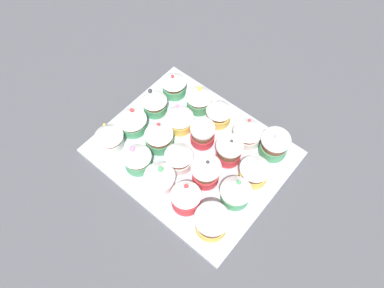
# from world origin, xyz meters

# --- Properties ---
(ground_plane) EXTENTS (1.80, 1.80, 0.03)m
(ground_plane) POSITION_xyz_m (0.00, 0.00, -0.01)
(ground_plane) COLOR #4C4C51
(baking_tray) EXTENTS (0.32, 0.39, 0.01)m
(baking_tray) POSITION_xyz_m (0.00, 0.00, 0.01)
(baking_tray) COLOR silver
(baking_tray) RESTS_ON ground_plane
(cupcake_0) EXTENTS (0.07, 0.07, 0.07)m
(cupcake_0) POSITION_xyz_m (-0.11, -0.14, 0.05)
(cupcake_0) COLOR #EFC651
(cupcake_0) RESTS_ON baking_tray
(cupcake_1) EXTENTS (0.06, 0.06, 0.08)m
(cupcake_1) POSITION_xyz_m (-0.03, -0.14, 0.05)
(cupcake_1) COLOR #4C9E6B
(cupcake_1) RESTS_ON baking_tray
(cupcake_2) EXTENTS (0.06, 0.06, 0.07)m
(cupcake_2) POSITION_xyz_m (0.03, -0.14, 0.05)
(cupcake_2) COLOR #EFC651
(cupcake_2) RESTS_ON baking_tray
(cupcake_3) EXTENTS (0.06, 0.06, 0.07)m
(cupcake_3) POSITION_xyz_m (0.11, -0.13, 0.05)
(cupcake_3) COLOR #4C9E6B
(cupcake_3) RESTS_ON baking_tray
(cupcake_4) EXTENTS (0.06, 0.06, 0.07)m
(cupcake_4) POSITION_xyz_m (-0.10, -0.07, 0.05)
(cupcake_4) COLOR #D1333D
(cupcake_4) RESTS_ON baking_tray
(cupcake_5) EXTENTS (0.06, 0.06, 0.07)m
(cupcake_5) POSITION_xyz_m (-0.03, -0.06, 0.05)
(cupcake_5) COLOR #D1333D
(cupcake_5) RESTS_ON baking_tray
(cupcake_6) EXTENTS (0.06, 0.06, 0.07)m
(cupcake_6) POSITION_xyz_m (0.04, -0.07, 0.05)
(cupcake_6) COLOR #D1333D
(cupcake_6) RESTS_ON baking_tray
(cupcake_7) EXTENTS (0.06, 0.06, 0.07)m
(cupcake_7) POSITION_xyz_m (0.10, -0.07, 0.05)
(cupcake_7) COLOR white
(cupcake_7) RESTS_ON baking_tray
(cupcake_8) EXTENTS (0.06, 0.06, 0.08)m
(cupcake_8) POSITION_xyz_m (-0.10, -0.00, 0.05)
(cupcake_8) COLOR white
(cupcake_8) RESTS_ON baking_tray
(cupcake_9) EXTENTS (0.06, 0.06, 0.08)m
(cupcake_9) POSITION_xyz_m (-0.04, -0.00, 0.05)
(cupcake_9) COLOR white
(cupcake_9) RESTS_ON baking_tray
(cupcake_10) EXTENTS (0.05, 0.05, 0.07)m
(cupcake_10) POSITION_xyz_m (0.04, -0.00, 0.05)
(cupcake_10) COLOR #D1333D
(cupcake_10) RESTS_ON baking_tray
(cupcake_11) EXTENTS (0.06, 0.06, 0.07)m
(cupcake_11) POSITION_xyz_m (0.10, 0.01, 0.05)
(cupcake_11) COLOR #EFC651
(cupcake_11) RESTS_ON baking_tray
(cupcake_12) EXTENTS (0.06, 0.06, 0.08)m
(cupcake_12) POSITION_xyz_m (-0.10, 0.06, 0.05)
(cupcake_12) COLOR #4C9E6B
(cupcake_12) RESTS_ON baking_tray
(cupcake_13) EXTENTS (0.06, 0.06, 0.07)m
(cupcake_13) POSITION_xyz_m (-0.03, 0.07, 0.05)
(cupcake_13) COLOR #4C9E6B
(cupcake_13) RESTS_ON baking_tray
(cupcake_14) EXTENTS (0.06, 0.06, 0.08)m
(cupcake_14) POSITION_xyz_m (0.03, 0.06, 0.05)
(cupcake_14) COLOR #EFC651
(cupcake_14) RESTS_ON baking_tray
(cupcake_15) EXTENTS (0.06, 0.06, 0.07)m
(cupcake_15) POSITION_xyz_m (0.10, 0.06, 0.05)
(cupcake_15) COLOR #4C9E6B
(cupcake_15) RESTS_ON baking_tray
(cupcake_16) EXTENTS (0.06, 0.06, 0.07)m
(cupcake_16) POSITION_xyz_m (-0.10, 0.15, 0.05)
(cupcake_16) COLOR white
(cupcake_16) RESTS_ON baking_tray
(cupcake_17) EXTENTS (0.07, 0.07, 0.07)m
(cupcake_17) POSITION_xyz_m (-0.04, 0.14, 0.04)
(cupcake_17) COLOR #4C9E6B
(cupcake_17) RESTS_ON baking_tray
(cupcake_18) EXTENTS (0.06, 0.06, 0.08)m
(cupcake_18) POSITION_xyz_m (0.03, 0.14, 0.05)
(cupcake_18) COLOR #4C9E6B
(cupcake_18) RESTS_ON baking_tray
(cupcake_19) EXTENTS (0.06, 0.06, 0.07)m
(cupcake_19) POSITION_xyz_m (0.10, 0.14, 0.05)
(cupcake_19) COLOR #4C9E6B
(cupcake_19) RESTS_ON baking_tray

